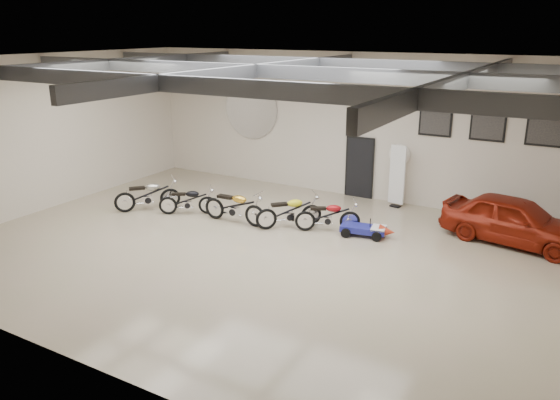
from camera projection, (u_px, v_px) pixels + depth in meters
The scene contains 19 objects.
floor at pixel (258, 250), 14.78m from camera, with size 16.00×12.00×0.01m, color tan.
ceiling at pixel (256, 60), 13.27m from camera, with size 16.00×12.00×0.01m, color gray.
back_wall at pixel (348, 126), 18.99m from camera, with size 16.00×0.02×5.00m, color beige.
left_wall at pixel (50, 132), 17.82m from camera, with size 0.02×12.00×5.00m, color beige.
ceiling_beams at pixel (256, 71), 13.35m from camera, with size 15.80×11.80×0.32m, color #515358, non-canonical shape.
door at pixel (360, 168), 19.15m from camera, with size 0.92×0.08×2.10m, color black.
logo_plaque at pixel (251, 109), 20.75m from camera, with size 2.30×0.06×1.16m, color silver, non-canonical shape.
poster_left at pixel (436, 115), 17.35m from camera, with size 1.05×0.08×1.35m, color black, non-canonical shape.
poster_mid at pixel (489, 119), 16.59m from camera, with size 1.05×0.08×1.35m, color black, non-canonical shape.
poster_right at pixel (546, 124), 15.83m from camera, with size 1.05×0.08×1.35m, color black, non-canonical shape.
oil_sign at pixel (399, 154), 18.29m from camera, with size 0.72×0.10×0.72m, color white, non-canonical shape.
banner_stand at pixel (397, 178), 18.07m from camera, with size 0.55×0.22×2.02m, color white, non-canonical shape.
motorcycle_silver at pixel (147, 194), 17.87m from camera, with size 2.09×0.65×1.08m, color silver, non-canonical shape.
motorcycle_black at pixel (188, 200), 17.51m from camera, with size 1.81×0.56×0.94m, color silver, non-canonical shape.
motorcycle_gold at pixel (234, 206), 16.71m from camera, with size 2.11×0.66×1.10m, color silver, non-canonical shape.
motorcycle_yellow at pixel (289, 211), 16.33m from camera, with size 2.01×0.62×1.04m, color silver, non-canonical shape.
motorcycle_red at pixel (328, 215), 16.05m from camera, with size 1.88×0.58×0.98m, color silver, non-canonical shape.
go_kart at pixel (368, 227), 15.67m from camera, with size 1.57×0.71×0.57m, color navy, non-canonical shape.
vintage_car at pixel (515, 220), 15.09m from camera, with size 3.94×1.59×1.34m, color maroon.
Camera 1 is at (7.32, -11.57, 5.76)m, focal length 35.00 mm.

